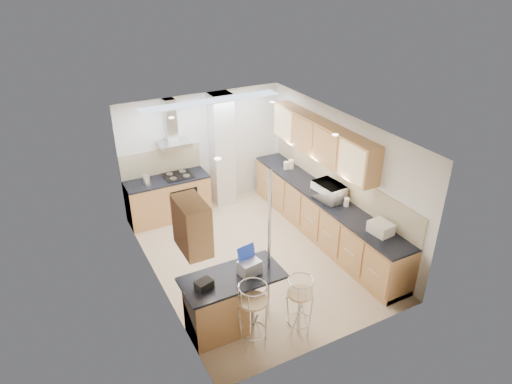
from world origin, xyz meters
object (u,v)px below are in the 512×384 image
laptop (249,267)px  bar_stool_near (253,315)px  bread_bin (381,228)px  bar_stool_end (299,307)px  microwave (329,192)px

laptop → bar_stool_near: bearing=-120.1°
bread_bin → laptop: bearing=172.7°
laptop → bar_stool_near: (-0.15, -0.40, -0.51)m
bar_stool_end → bread_bin: (1.85, 0.47, 0.53)m
bar_stool_end → microwave: bearing=-36.8°
microwave → laptop: 2.67m
bread_bin → microwave: bearing=86.7°
microwave → bar_stool_end: size_ratio=0.61×
bar_stool_near → bar_stool_end: (0.70, -0.11, -0.04)m
microwave → laptop: size_ratio=2.00×
bar_stool_end → laptop: bearing=54.5°
laptop → bar_stool_end: bearing=-52.2°
laptop → bar_stool_near: 0.67m
microwave → bar_stool_near: 3.06m
microwave → bread_bin: microwave is taller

